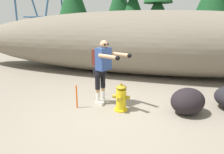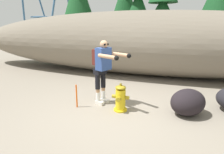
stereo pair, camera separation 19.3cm
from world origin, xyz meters
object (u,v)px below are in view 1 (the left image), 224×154
utility_worker (103,65)px  fire_hydrant (121,98)px  boulder_mid (188,101)px  survey_stake (77,97)px

utility_worker → fire_hydrant: bearing=-0.4°
boulder_mid → survey_stake: (-2.66, -0.46, -0.01)m
utility_worker → survey_stake: bearing=-118.5°
survey_stake → utility_worker: bearing=36.8°
utility_worker → boulder_mid: size_ratio=1.95×
boulder_mid → survey_stake: bearing=-170.3°
fire_hydrant → survey_stake: 1.12m
fire_hydrant → utility_worker: utility_worker is taller
utility_worker → boulder_mid: (2.10, 0.03, -0.76)m
boulder_mid → survey_stake: boulder_mid is taller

